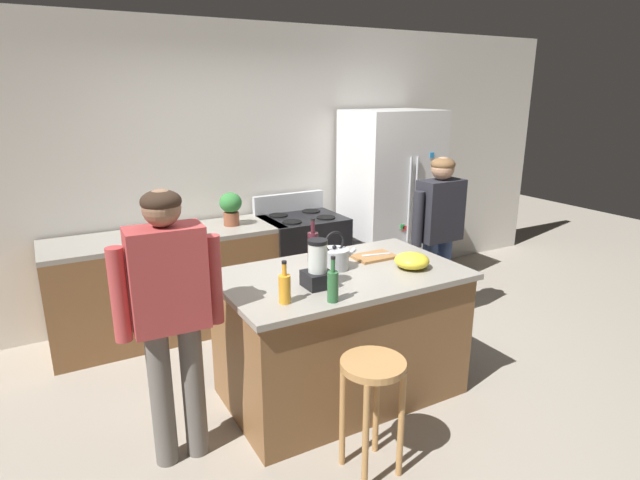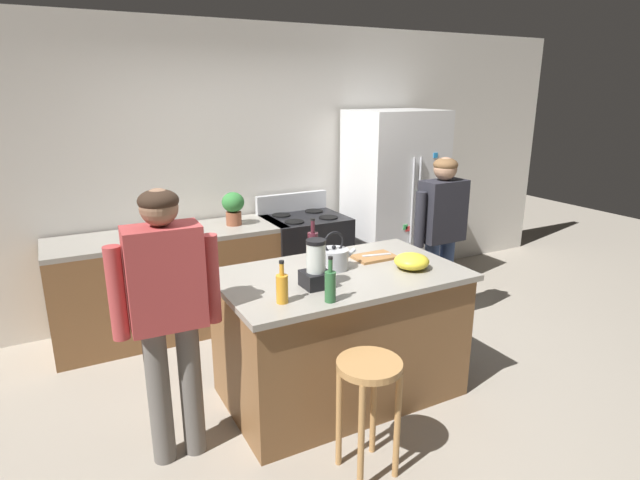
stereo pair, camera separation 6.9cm
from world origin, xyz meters
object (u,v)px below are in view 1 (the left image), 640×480
potted_plant (231,207)px  mixing_bowl (412,261)px  chef_knife (376,255)px  person_by_island_left (170,305)px  bottle_olive_oil (333,285)px  kitchen_island (341,333)px  bottle_wine (313,246)px  bottle_soda (285,288)px  person_by_sink_right (439,226)px  tea_kettle (335,258)px  cutting_board (374,257)px  refrigerator (390,203)px  blender_appliance (318,267)px  stove_range (302,260)px  bar_stool (372,387)px

potted_plant → mixing_bowl: (0.69, -1.71, -0.12)m
potted_plant → chef_knife: 1.54m
person_by_island_left → bottle_olive_oil: person_by_island_left is taller
kitchen_island → potted_plant: size_ratio=5.46×
potted_plant → bottle_wine: bearing=-82.5°
bottle_soda → bottle_olive_oil: (0.25, -0.12, 0.01)m
chef_knife → person_by_sink_right: bearing=35.1°
bottle_soda → person_by_sink_right: bearing=23.8°
bottle_wine → bottle_olive_oil: bottle_wine is taller
tea_kettle → cutting_board: size_ratio=0.92×
refrigerator → blender_appliance: (-1.78, -1.65, 0.09)m
person_by_island_left → bottle_olive_oil: 0.91m
bottle_olive_oil → potted_plant: bearing=87.6°
kitchen_island → bottle_olive_oil: 0.75m
potted_plant → cutting_board: (0.59, -1.40, -0.16)m
bottle_wine → bottle_soda: bottle_wine is taller
refrigerator → mixing_bowl: 1.96m
kitchen_island → bottle_wine: bearing=100.4°
stove_range → tea_kettle: (-0.48, -1.44, 0.52)m
chef_knife → refrigerator: bearing=62.2°
bottle_soda → potted_plant: bearing=79.6°
kitchen_island → bottle_soda: 0.83m
mixing_bowl → cutting_board: (-0.10, 0.31, -0.04)m
person_by_island_left → refrigerator: bearing=31.3°
person_by_island_left → chef_knife: bearing=10.0°
person_by_sink_right → chef_knife: person_by_sink_right is taller
stove_range → person_by_island_left: size_ratio=0.68×
stove_range → bottle_soda: (-1.04, -1.81, 0.54)m
refrigerator → bottle_wine: size_ratio=6.01×
potted_plant → tea_kettle: size_ratio=1.09×
person_by_sink_right → cutting_board: (-0.99, -0.42, -0.01)m
bottle_wine → tea_kettle: (0.05, -0.22, -0.04)m
bar_stool → chef_knife: chef_knife is taller
refrigerator → stove_range: (-1.03, 0.02, -0.48)m
bar_stool → bottle_soda: bearing=121.1°
person_by_sink_right → chef_knife: bearing=-156.7°
stove_range → person_by_sink_right: person_by_sink_right is taller
bottle_soda → tea_kettle: 0.66m
bottle_olive_oil → mixing_bowl: size_ratio=1.15×
mixing_bowl → bar_stool: bearing=-140.5°
bar_stool → cutting_board: 1.17m
refrigerator → bottle_olive_oil: bearing=-133.7°
potted_plant → bottle_olive_oil: potted_plant is taller
stove_range → bar_stool: 2.41m
bar_stool → potted_plant: bearing=88.9°
person_by_island_left → bottle_soda: person_by_island_left is taller
refrigerator → chef_knife: 1.76m
kitchen_island → bottle_olive_oil: (-0.30, -0.40, 0.56)m
blender_appliance → chef_knife: blender_appliance is taller
refrigerator → person_by_island_left: size_ratio=1.18×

